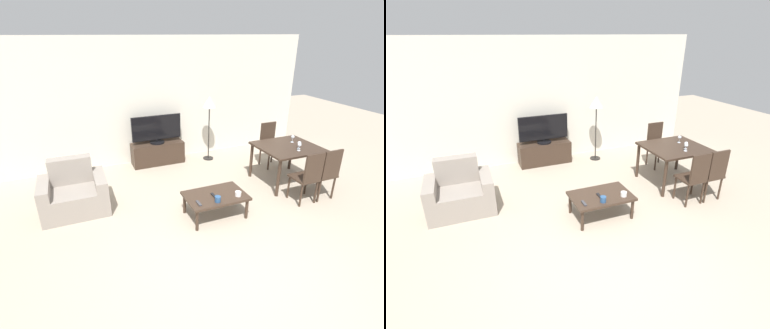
% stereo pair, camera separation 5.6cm
% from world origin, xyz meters
% --- Properties ---
extents(ground_plane, '(18.00, 18.00, 0.00)m').
position_xyz_m(ground_plane, '(0.00, 0.00, 0.00)').
color(ground_plane, tan).
extents(wall_back, '(7.84, 0.06, 2.70)m').
position_xyz_m(wall_back, '(0.00, 4.00, 1.35)').
color(wall_back, silver).
rests_on(wall_back, ground_plane).
extents(armchair, '(1.04, 0.76, 0.86)m').
position_xyz_m(armchair, '(-1.68, 2.33, 0.30)').
color(armchair, gray).
rests_on(armchair, ground_plane).
extents(tv_stand, '(1.16, 0.41, 0.49)m').
position_xyz_m(tv_stand, '(0.15, 3.73, 0.24)').
color(tv_stand, '#38281E').
rests_on(tv_stand, ground_plane).
extents(tv, '(1.10, 0.32, 0.62)m').
position_xyz_m(tv, '(0.15, 3.73, 0.80)').
color(tv, black).
rests_on(tv, tv_stand).
extents(coffee_table, '(0.97, 0.63, 0.38)m').
position_xyz_m(coffee_table, '(0.40, 1.30, 0.34)').
color(coffee_table, '#38281E').
rests_on(coffee_table, ground_plane).
extents(dining_table, '(1.12, 1.01, 0.75)m').
position_xyz_m(dining_table, '(2.22, 1.89, 0.66)').
color(dining_table, '#38281E').
rests_on(dining_table, ground_plane).
extents(dining_chair_near, '(0.40, 0.40, 0.95)m').
position_xyz_m(dining_chair_near, '(2.03, 1.08, 0.53)').
color(dining_chair_near, '#38281E').
rests_on(dining_chair_near, ground_plane).
extents(dining_chair_far, '(0.40, 0.40, 0.95)m').
position_xyz_m(dining_chair_far, '(2.42, 2.71, 0.53)').
color(dining_chair_far, '#38281E').
rests_on(dining_chair_far, ground_plane).
extents(dining_chair_near_right, '(0.40, 0.40, 0.95)m').
position_xyz_m(dining_chair_near_right, '(2.42, 1.08, 0.53)').
color(dining_chair_near_right, '#38281E').
rests_on(dining_chair_near_right, ground_plane).
extents(floor_lamp, '(0.32, 0.32, 1.47)m').
position_xyz_m(floor_lamp, '(1.32, 3.52, 1.27)').
color(floor_lamp, black).
rests_on(floor_lamp, ground_plane).
extents(remote_primary, '(0.04, 0.15, 0.02)m').
position_xyz_m(remote_primary, '(0.04, 1.16, 0.39)').
color(remote_primary, '#38383D').
rests_on(remote_primary, coffee_table).
extents(remote_secondary, '(0.04, 0.15, 0.02)m').
position_xyz_m(remote_secondary, '(0.36, 1.28, 0.39)').
color(remote_secondary, black).
rests_on(remote_secondary, coffee_table).
extents(cup_white_near, '(0.09, 0.09, 0.09)m').
position_xyz_m(cup_white_near, '(0.33, 1.10, 0.43)').
color(cup_white_near, navy).
rests_on(cup_white_near, coffee_table).
extents(cup_colored_far, '(0.10, 0.10, 0.07)m').
position_xyz_m(cup_colored_far, '(0.71, 1.14, 0.42)').
color(cup_colored_far, white).
rests_on(cup_colored_far, coffee_table).
extents(wine_glass_left, '(0.07, 0.07, 0.15)m').
position_xyz_m(wine_glass_left, '(2.32, 1.70, 0.85)').
color(wine_glass_left, silver).
rests_on(wine_glass_left, dining_table).
extents(wine_glass_center, '(0.07, 0.07, 0.15)m').
position_xyz_m(wine_glass_center, '(2.25, 1.62, 0.85)').
color(wine_glass_center, silver).
rests_on(wine_glass_center, dining_table).
extents(wine_glass_right, '(0.07, 0.07, 0.15)m').
position_xyz_m(wine_glass_right, '(2.44, 2.04, 0.85)').
color(wine_glass_right, silver).
rests_on(wine_glass_right, dining_table).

